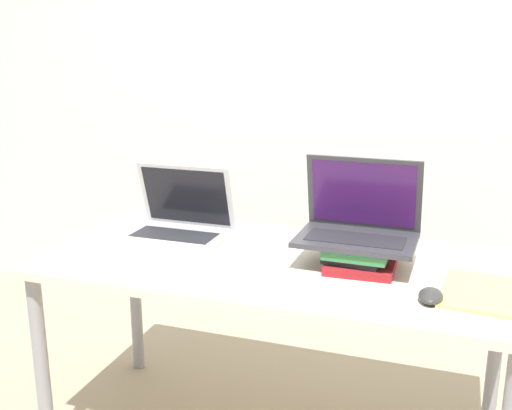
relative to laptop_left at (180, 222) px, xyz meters
The scene contains 8 objects.
wall_back 1.18m from the laptop_left, 66.20° to the left, with size 8.00×0.05×2.70m.
desk 0.45m from the laptop_left, 16.80° to the right, with size 1.59×0.75×0.71m.
laptop_left is the anchor object (origin of this frame).
book_stack 0.70m from the laptop_left, ahead, with size 0.22×0.28×0.08m.
laptop_on_books 0.69m from the laptop_left, ahead, with size 0.38×0.26×0.26m.
wireless_keyboard 0.76m from the laptop_left, 24.40° to the right, with size 0.30×0.12×0.01m.
mouse 0.98m from the laptop_left, 18.86° to the right, with size 0.07×0.11×0.03m.
notepad 1.09m from the laptop_left, 11.34° to the right, with size 0.26×0.32×0.01m.
Camera 1 is at (0.55, -1.43, 1.40)m, focal length 42.00 mm.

